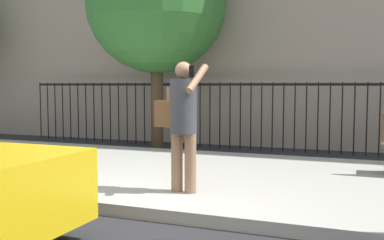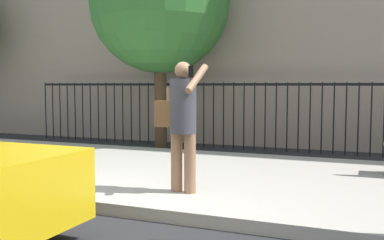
{
  "view_description": "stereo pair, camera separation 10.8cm",
  "coord_description": "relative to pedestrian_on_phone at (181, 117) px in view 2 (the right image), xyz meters",
  "views": [
    {
      "loc": [
        2.67,
        -4.45,
        1.54
      ],
      "look_at": [
        0.48,
        1.16,
        1.07
      ],
      "focal_mm": 42.07,
      "sensor_mm": 36.0,
      "label": 1
    },
    {
      "loc": [
        2.77,
        -4.41,
        1.54
      ],
      "look_at": [
        0.48,
        1.16,
        1.07
      ],
      "focal_mm": 42.07,
      "sensor_mm": 36.0,
      "label": 2
    }
  ],
  "objects": [
    {
      "name": "pedestrian_on_phone",
      "position": [
        0.0,
        0.0,
        0.0
      ],
      "size": [
        0.68,
        0.5,
        1.68
      ],
      "color": "#936B4C",
      "rests_on": "sidewalk"
    },
    {
      "name": "street_tree_mid",
      "position": [
        -2.46,
        4.37,
        2.32
      ],
      "size": [
        3.3,
        3.3,
        5.11
      ],
      "color": "#4C3823",
      "rests_on": "ground"
    },
    {
      "name": "ground_plane",
      "position": [
        -0.45,
        -0.87,
        -1.13
      ],
      "size": [
        60.0,
        60.0,
        0.0
      ],
      "primitive_type": "plane",
      "color": "#28282B"
    },
    {
      "name": "iron_fence",
      "position": [
        -0.45,
        5.03,
        -0.11
      ],
      "size": [
        12.03,
        0.04,
        1.6
      ],
      "color": "black",
      "rests_on": "ground"
    },
    {
      "name": "sidewalk",
      "position": [
        -0.45,
        1.33,
        -1.05
      ],
      "size": [
        28.0,
        4.4,
        0.15
      ],
      "primitive_type": "cube",
      "color": "#B2ADA3",
      "rests_on": "ground"
    }
  ]
}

